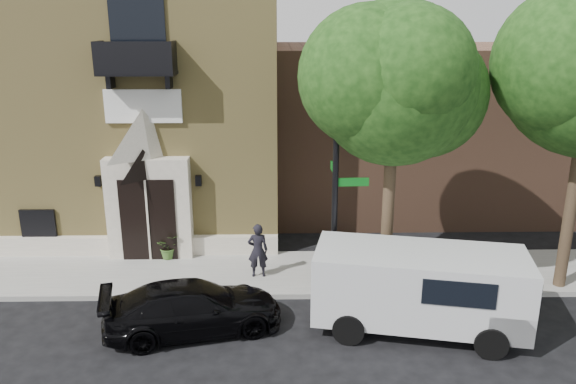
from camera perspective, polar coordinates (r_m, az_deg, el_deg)
name	(u,v)px	position (r m, az deg, el deg)	size (l,w,h in m)	color
ground	(169,300)	(16.01, -12.03, -10.71)	(120.00, 120.00, 0.00)	black
sidewalk	(211,274)	(17.15, -7.80, -8.25)	(42.00, 3.00, 0.15)	gray
church	(122,94)	(22.82, -16.53, 9.50)	(12.20, 11.01, 9.30)	tan
neighbour_building	(494,125)	(24.94, 20.21, 6.40)	(18.00, 8.00, 6.40)	brown
street_tree_left	(397,82)	(14.63, 11.00, 10.90)	(4.97, 4.38, 7.77)	#38281C
black_sedan	(193,308)	(14.19, -9.62, -11.51)	(1.76, 4.33, 1.26)	black
cargo_van	(427,288)	(14.18, 13.95, -9.43)	(5.35, 2.99, 2.06)	silver
street_sign	(336,185)	(14.79, 4.88, 0.71)	(0.97, 0.97, 6.08)	black
fire_hydrant	(427,276)	(16.23, 13.98, -8.29)	(0.46, 0.37, 0.81)	#A91014
dumpster	(436,264)	(16.60, 14.78, -7.05)	(1.86, 1.17, 1.16)	#0E3617
planter	(169,246)	(18.13, -12.04, -5.39)	(0.73, 0.63, 0.81)	#41692A
pedestrian_near	(258,250)	(16.40, -3.08, -5.93)	(0.59, 0.39, 1.62)	black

